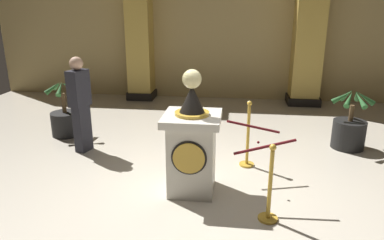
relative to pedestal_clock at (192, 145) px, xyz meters
The scene contains 11 objects.
ground_plane 0.69m from the pedestal_clock, 17.39° to the left, with size 12.58×12.58×0.00m, color beige.
back_wall 5.50m from the pedestal_clock, 88.65° to the left, with size 12.58×0.16×3.55m, color tan.
pedestal_clock is the anchor object (origin of this frame).
stanchion_near 1.22m from the pedestal_clock, 30.81° to the right, with size 0.24×0.24×0.98m.
stanchion_far 1.25m from the pedestal_clock, 50.31° to the left, with size 0.24×0.24×1.08m.
velvet_rope 0.91m from the pedestal_clock, 10.64° to the left, with size 0.89×0.92×0.22m.
column_left 5.50m from the pedestal_clock, 112.07° to the left, with size 0.74×0.74×3.40m.
column_right 5.60m from the pedestal_clock, 65.47° to the left, with size 0.85×0.85×3.40m.
potted_palm_left 3.39m from the pedestal_clock, 145.14° to the left, with size 0.64×0.65×1.12m.
potted_palm_right 3.25m from the pedestal_clock, 36.58° to the left, with size 0.73×0.70×1.11m.
bystander_guest 2.42m from the pedestal_clock, 150.14° to the left, with size 0.32×0.41×1.66m.
Camera 1 is at (0.45, -4.52, 2.49)m, focal length 33.79 mm.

